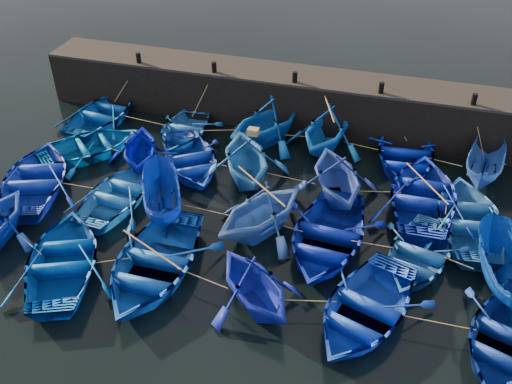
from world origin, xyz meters
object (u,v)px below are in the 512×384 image
(boat_0, at_px, (103,113))
(boat_13, at_px, (36,178))
(wooden_crate, at_px, (253,132))
(boat_8, at_px, (190,159))

(boat_0, height_order, boat_13, boat_13)
(wooden_crate, bearing_deg, boat_13, -159.98)
(boat_8, relative_size, wooden_crate, 10.70)
(boat_13, bearing_deg, wooden_crate, 179.37)
(boat_0, distance_m, boat_8, 6.41)
(boat_0, xyz_separation_m, boat_8, (5.80, -2.74, -0.03))
(boat_13, height_order, wooden_crate, wooden_crate)
(boat_8, distance_m, boat_13, 6.52)
(boat_8, bearing_deg, boat_13, 176.24)
(boat_8, height_order, wooden_crate, wooden_crate)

